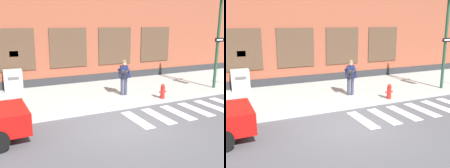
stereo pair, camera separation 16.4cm
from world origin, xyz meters
TOP-DOWN VIEW (x-y plane):
  - ground_plane at (0.00, 0.00)m, footprint 160.00×160.00m
  - sidewalk at (0.00, 4.22)m, footprint 28.00×5.25m
  - building_backdrop at (-0.00, 8.84)m, footprint 28.00×4.06m
  - crosswalk at (3.08, 0.30)m, footprint 5.20×1.90m
  - busker at (1.69, 3.26)m, footprint 0.72×0.66m
  - utility_box at (-3.12, 6.40)m, footprint 0.90×0.65m
  - fire_hydrant at (3.05, 1.95)m, footprint 0.38×0.20m

SIDE VIEW (x-z plane):
  - ground_plane at x=0.00m, z-range 0.00..0.00m
  - crosswalk at x=3.08m, z-range 0.00..0.01m
  - sidewalk at x=0.00m, z-range 0.00..0.11m
  - fire_hydrant at x=3.05m, z-range 0.11..0.81m
  - utility_box at x=-3.12m, z-range 0.11..1.24m
  - busker at x=1.69m, z-range 0.23..1.95m
  - building_backdrop at x=0.00m, z-range -0.01..8.85m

